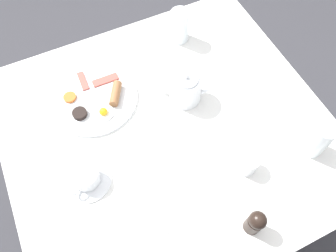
{
  "coord_description": "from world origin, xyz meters",
  "views": [
    {
      "loc": [
        -0.48,
        0.23,
        1.71
      ],
      "look_at": [
        0.0,
        0.0,
        0.74
      ],
      "focal_mm": 35.0,
      "sensor_mm": 36.0,
      "label": 1
    }
  ],
  "objects_px": {
    "water_glass_tall": "(318,139)",
    "creamer_jug": "(247,163)",
    "water_glass_short": "(180,26)",
    "salt_grinder": "(255,222)",
    "teapot_near": "(185,88)",
    "fork_by_plate": "(167,221)",
    "breakfast_plate": "(95,98)",
    "knife_by_plate": "(254,87)",
    "teacup_with_saucer_left": "(86,177)",
    "napkin_folded": "(219,15)"
  },
  "relations": [
    {
      "from": "water_glass_tall",
      "to": "creamer_jug",
      "type": "relative_size",
      "value": 1.53
    },
    {
      "from": "water_glass_short",
      "to": "water_glass_tall",
      "type": "bearing_deg",
      "value": -164.21
    },
    {
      "from": "creamer_jug",
      "to": "salt_grinder",
      "type": "distance_m",
      "value": 0.19
    },
    {
      "from": "teapot_near",
      "to": "creamer_jug",
      "type": "bearing_deg",
      "value": -41.47
    },
    {
      "from": "creamer_jug",
      "to": "fork_by_plate",
      "type": "height_order",
      "value": "creamer_jug"
    },
    {
      "from": "breakfast_plate",
      "to": "salt_grinder",
      "type": "xyz_separation_m",
      "value": [
        -0.62,
        -0.27,
        0.05
      ]
    },
    {
      "from": "water_glass_short",
      "to": "breakfast_plate",
      "type": "bearing_deg",
      "value": 108.47
    },
    {
      "from": "creamer_jug",
      "to": "knife_by_plate",
      "type": "height_order",
      "value": "creamer_jug"
    },
    {
      "from": "water_glass_tall",
      "to": "teapot_near",
      "type": "bearing_deg",
      "value": 38.23
    },
    {
      "from": "teacup_with_saucer_left",
      "to": "water_glass_short",
      "type": "height_order",
      "value": "water_glass_short"
    },
    {
      "from": "teapot_near",
      "to": "fork_by_plate",
      "type": "bearing_deg",
      "value": -84.2
    },
    {
      "from": "teacup_with_saucer_left",
      "to": "salt_grinder",
      "type": "relative_size",
      "value": 1.39
    },
    {
      "from": "water_glass_tall",
      "to": "fork_by_plate",
      "type": "xyz_separation_m",
      "value": [
        -0.01,
        0.53,
        -0.07
      ]
    },
    {
      "from": "breakfast_plate",
      "to": "creamer_jug",
      "type": "distance_m",
      "value": 0.58
    },
    {
      "from": "creamer_jug",
      "to": "salt_grinder",
      "type": "bearing_deg",
      "value": 153.95
    },
    {
      "from": "teapot_near",
      "to": "water_glass_short",
      "type": "bearing_deg",
      "value": 106.49
    },
    {
      "from": "breakfast_plate",
      "to": "salt_grinder",
      "type": "distance_m",
      "value": 0.68
    },
    {
      "from": "breakfast_plate",
      "to": "water_glass_tall",
      "type": "bearing_deg",
      "value": -130.08
    },
    {
      "from": "teapot_near",
      "to": "napkin_folded",
      "type": "bearing_deg",
      "value": 82.64
    },
    {
      "from": "salt_grinder",
      "to": "teapot_near",
      "type": "bearing_deg",
      "value": -3.25
    },
    {
      "from": "creamer_jug",
      "to": "teapot_near",
      "type": "bearing_deg",
      "value": 9.55
    },
    {
      "from": "breakfast_plate",
      "to": "creamer_jug",
      "type": "bearing_deg",
      "value": -142.23
    },
    {
      "from": "water_glass_short",
      "to": "napkin_folded",
      "type": "height_order",
      "value": "water_glass_short"
    },
    {
      "from": "breakfast_plate",
      "to": "water_glass_tall",
      "type": "xyz_separation_m",
      "value": [
        -0.49,
        -0.58,
        0.06
      ]
    },
    {
      "from": "knife_by_plate",
      "to": "salt_grinder",
      "type": "bearing_deg",
      "value": 146.74
    },
    {
      "from": "teacup_with_saucer_left",
      "to": "teapot_near",
      "type": "bearing_deg",
      "value": -69.93
    },
    {
      "from": "napkin_folded",
      "to": "fork_by_plate",
      "type": "bearing_deg",
      "value": 140.31
    },
    {
      "from": "creamer_jug",
      "to": "salt_grinder",
      "type": "xyz_separation_m",
      "value": [
        -0.17,
        0.08,
        0.02
      ]
    },
    {
      "from": "teapot_near",
      "to": "salt_grinder",
      "type": "bearing_deg",
      "value": -54.27
    },
    {
      "from": "teacup_with_saucer_left",
      "to": "knife_by_plate",
      "type": "bearing_deg",
      "value": -83.14
    },
    {
      "from": "teacup_with_saucer_left",
      "to": "water_glass_tall",
      "type": "xyz_separation_m",
      "value": [
        -0.21,
        -0.71,
        0.04
      ]
    },
    {
      "from": "teacup_with_saucer_left",
      "to": "salt_grinder",
      "type": "xyz_separation_m",
      "value": [
        -0.34,
        -0.39,
        0.03
      ]
    },
    {
      "from": "salt_grinder",
      "to": "napkin_folded",
      "type": "xyz_separation_m",
      "value": [
        0.8,
        -0.35,
        -0.05
      ]
    },
    {
      "from": "water_glass_tall",
      "to": "knife_by_plate",
      "type": "distance_m",
      "value": 0.3
    },
    {
      "from": "water_glass_short",
      "to": "salt_grinder",
      "type": "height_order",
      "value": "water_glass_short"
    },
    {
      "from": "knife_by_plate",
      "to": "water_glass_tall",
      "type": "bearing_deg",
      "value": -172.93
    },
    {
      "from": "teapot_near",
      "to": "napkin_folded",
      "type": "xyz_separation_m",
      "value": [
        0.3,
        -0.32,
        -0.05
      ]
    },
    {
      "from": "water_glass_tall",
      "to": "knife_by_plate",
      "type": "height_order",
      "value": "water_glass_tall"
    },
    {
      "from": "teacup_with_saucer_left",
      "to": "creamer_jug",
      "type": "relative_size",
      "value": 1.64
    },
    {
      "from": "teapot_near",
      "to": "creamer_jug",
      "type": "height_order",
      "value": "teapot_near"
    },
    {
      "from": "creamer_jug",
      "to": "knife_by_plate",
      "type": "distance_m",
      "value": 0.32
    },
    {
      "from": "water_glass_short",
      "to": "fork_by_plate",
      "type": "relative_size",
      "value": 0.83
    },
    {
      "from": "teacup_with_saucer_left",
      "to": "napkin_folded",
      "type": "height_order",
      "value": "teacup_with_saucer_left"
    },
    {
      "from": "teacup_with_saucer_left",
      "to": "napkin_folded",
      "type": "bearing_deg",
      "value": -58.22
    },
    {
      "from": "fork_by_plate",
      "to": "breakfast_plate",
      "type": "bearing_deg",
      "value": 5.79
    },
    {
      "from": "teacup_with_saucer_left",
      "to": "water_glass_short",
      "type": "relative_size",
      "value": 1.15
    },
    {
      "from": "teapot_near",
      "to": "creamer_jug",
      "type": "relative_size",
      "value": 1.82
    },
    {
      "from": "water_glass_tall",
      "to": "fork_by_plate",
      "type": "height_order",
      "value": "water_glass_tall"
    },
    {
      "from": "fork_by_plate",
      "to": "teapot_near",
      "type": "bearing_deg",
      "value": -33.17
    },
    {
      "from": "water_glass_tall",
      "to": "napkin_folded",
      "type": "relative_size",
      "value": 0.94
    }
  ]
}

